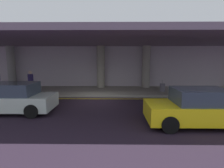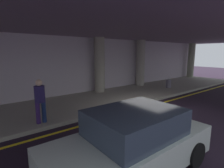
{
  "view_description": "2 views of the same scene",
  "coord_description": "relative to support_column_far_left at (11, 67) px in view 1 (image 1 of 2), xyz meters",
  "views": [
    {
      "loc": [
        1.21,
        -11.09,
        2.7
      ],
      "look_at": [
        1.03,
        1.53,
        0.88
      ],
      "focal_mm": 28.39,
      "sensor_mm": 36.0,
      "label": 1
    },
    {
      "loc": [
        -6.61,
        -5.2,
        2.79
      ],
      "look_at": [
        -1.08,
        1.87,
        1.19
      ],
      "focal_mm": 28.08,
      "sensor_mm": 36.0,
      "label": 2
    }
  ],
  "objects": [
    {
      "name": "ground_plane",
      "position": [
        8.0,
        -4.63,
        -1.97
      ],
      "size": [
        60.0,
        60.0,
        0.0
      ],
      "primitive_type": "plane",
      "color": "black"
    },
    {
      "name": "car_yellow_taxi",
      "position": [
        12.61,
        -8.69,
        -1.26
      ],
      "size": [
        4.1,
        1.92,
        1.5
      ],
      "rotation": [
        0.0,
        0.0,
        3.18
      ],
      "color": "yellow",
      "rests_on": "ground"
    },
    {
      "name": "lane_stripe_yellow",
      "position": [
        8.0,
        -4.05,
        -1.97
      ],
      "size": [
        26.0,
        0.14,
        0.01
      ],
      "primitive_type": "cube",
      "color": "yellow",
      "rests_on": "ground"
    },
    {
      "name": "car_silver",
      "position": [
        4.11,
        -7.13,
        -1.26
      ],
      "size": [
        4.1,
        1.92,
        1.5
      ],
      "rotation": [
        0.0,
        0.0,
        3.06
      ],
      "color": "#B3BFB6",
      "rests_on": "ground"
    },
    {
      "name": "ceiling_overhang",
      "position": [
        8.0,
        -2.03,
        1.97
      ],
      "size": [
        28.0,
        13.2,
        0.3
      ],
      "primitive_type": "cube",
      "color": "slate",
      "rests_on": "support_column_far_left"
    },
    {
      "name": "support_column_center",
      "position": [
        12.0,
        0.0,
        0.0
      ],
      "size": [
        0.69,
        0.69,
        3.65
      ],
      "primitive_type": "cylinder",
      "color": "gray",
      "rests_on": "sidewalk"
    },
    {
      "name": "support_column_far_left",
      "position": [
        0.0,
        0.0,
        0.0
      ],
      "size": [
        0.69,
        0.69,
        3.65
      ],
      "primitive_type": "cylinder",
      "color": "gray",
      "rests_on": "sidewalk"
    },
    {
      "name": "traveler_with_luggage",
      "position": [
        3.17,
        -3.17,
        -0.86
      ],
      "size": [
        0.38,
        0.38,
        1.68
      ],
      "rotation": [
        0.0,
        0.0,
        1.68
      ],
      "color": "#2F1A52",
      "rests_on": "sidewalk"
    },
    {
      "name": "sidewalk",
      "position": [
        8.0,
        -1.53,
        -1.9
      ],
      "size": [
        26.0,
        4.2,
        0.15
      ],
      "primitive_type": "cube",
      "color": "gray",
      "rests_on": "ground"
    },
    {
      "name": "terminal_back_wall",
      "position": [
        8.0,
        0.72,
        -0.07
      ],
      "size": [
        26.0,
        0.3,
        3.8
      ],
      "primitive_type": "cube",
      "color": "#B6AAB5",
      "rests_on": "ground"
    },
    {
      "name": "support_column_left_mid",
      "position": [
        8.0,
        0.0,
        0.0
      ],
      "size": [
        0.69,
        0.69,
        3.65
      ],
      "primitive_type": "cylinder",
      "color": "gray",
      "rests_on": "sidewalk"
    },
    {
      "name": "suitcase_upright_primary",
      "position": [
        12.94,
        -2.1,
        -1.51
      ],
      "size": [
        0.36,
        0.22,
        0.9
      ],
      "rotation": [
        0.0,
        0.0,
        -0.03
      ],
      "color": "#585461",
      "rests_on": "sidewalk"
    }
  ]
}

